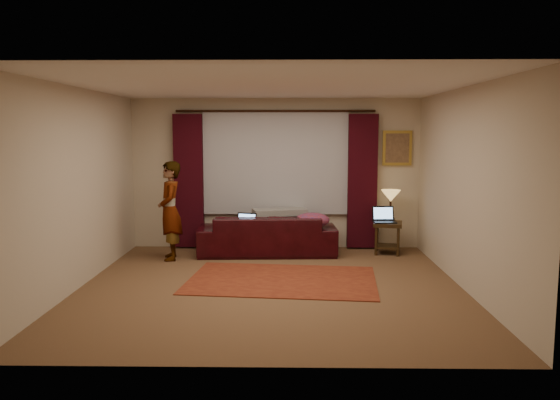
% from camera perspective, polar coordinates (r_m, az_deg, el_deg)
% --- Properties ---
extents(floor, '(5.00, 5.00, 0.01)m').
position_cam_1_polar(floor, '(7.29, -0.96, -9.04)').
color(floor, brown).
rests_on(floor, ground).
extents(ceiling, '(5.00, 5.00, 0.02)m').
position_cam_1_polar(ceiling, '(7.02, -1.00, 11.83)').
color(ceiling, silver).
rests_on(ceiling, ground).
extents(wall_back, '(5.00, 0.02, 2.60)m').
position_cam_1_polar(wall_back, '(9.53, -0.47, 2.76)').
color(wall_back, beige).
rests_on(wall_back, ground).
extents(wall_front, '(5.00, 0.02, 2.60)m').
position_cam_1_polar(wall_front, '(4.56, -2.03, -1.99)').
color(wall_front, beige).
rests_on(wall_front, ground).
extents(wall_left, '(0.02, 5.00, 2.60)m').
position_cam_1_polar(wall_left, '(7.55, -20.32, 1.18)').
color(wall_left, beige).
rests_on(wall_left, ground).
extents(wall_right, '(0.02, 5.00, 2.60)m').
position_cam_1_polar(wall_right, '(7.39, 18.79, 1.12)').
color(wall_right, beige).
rests_on(wall_right, ground).
extents(sheer_curtain, '(2.50, 0.05, 1.80)m').
position_cam_1_polar(sheer_curtain, '(9.45, -0.48, 3.94)').
color(sheer_curtain, '#A7A7AF').
rests_on(sheer_curtain, wall_back).
extents(drape_left, '(0.50, 0.14, 2.30)m').
position_cam_1_polar(drape_left, '(9.58, -9.50, 1.97)').
color(drape_left, black).
rests_on(drape_left, floor).
extents(drape_right, '(0.50, 0.14, 2.30)m').
position_cam_1_polar(drape_right, '(9.51, 8.59, 1.94)').
color(drape_right, black).
rests_on(drape_right, floor).
extents(curtain_rod, '(0.04, 0.04, 3.40)m').
position_cam_1_polar(curtain_rod, '(9.40, -0.50, 9.29)').
color(curtain_rod, black).
rests_on(curtain_rod, wall_back).
extents(picture_frame, '(0.50, 0.04, 0.60)m').
position_cam_1_polar(picture_frame, '(9.65, 12.14, 5.33)').
color(picture_frame, '#B6953B').
rests_on(picture_frame, wall_back).
extents(sofa, '(2.31, 1.08, 0.92)m').
position_cam_1_polar(sofa, '(9.08, -1.32, -2.82)').
color(sofa, black).
rests_on(sofa, floor).
extents(throw_blanket, '(0.96, 0.57, 0.11)m').
position_cam_1_polar(throw_blanket, '(9.21, -0.03, 0.27)').
color(throw_blanket, gray).
rests_on(throw_blanket, sofa).
extents(clothing_pile, '(0.60, 0.48, 0.24)m').
position_cam_1_polar(clothing_pile, '(8.97, 3.40, -2.17)').
color(clothing_pile, '#752F4D').
rests_on(clothing_pile, sofa).
extents(laptop_sofa, '(0.41, 0.43, 0.24)m').
position_cam_1_polar(laptop_sofa, '(8.90, -3.77, -2.26)').
color(laptop_sofa, black).
rests_on(laptop_sofa, sofa).
extents(area_rug, '(2.70, 1.94, 0.01)m').
position_cam_1_polar(area_rug, '(7.57, 0.21, -8.33)').
color(area_rug, maroon).
rests_on(area_rug, floor).
extents(end_table, '(0.55, 0.55, 0.53)m').
position_cam_1_polar(end_table, '(9.31, 11.16, -3.90)').
color(end_table, black).
rests_on(end_table, floor).
extents(tiffany_lamp, '(0.45, 0.45, 0.53)m').
position_cam_1_polar(tiffany_lamp, '(9.36, 11.48, -0.56)').
color(tiffany_lamp, olive).
rests_on(tiffany_lamp, end_table).
extents(laptop_table, '(0.38, 0.41, 0.26)m').
position_cam_1_polar(laptop_table, '(9.19, 10.89, -1.52)').
color(laptop_table, black).
rests_on(laptop_table, end_table).
extents(person, '(0.56, 0.56, 1.57)m').
position_cam_1_polar(person, '(8.81, -11.42, -1.11)').
color(person, gray).
rests_on(person, floor).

